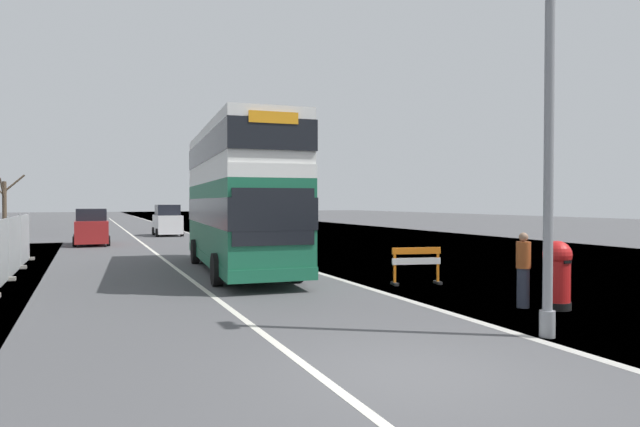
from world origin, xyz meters
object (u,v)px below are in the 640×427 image
lamppost_foreground (549,121)px  roadworks_barrier (416,261)px  car_receding_mid (167,221)px  double_decker_bus (238,196)px  red_pillar_postbox (557,272)px  car_oncoming_near (91,228)px  pedestrian_at_kerb (523,270)px

lamppost_foreground → roadworks_barrier: 7.45m
lamppost_foreground → car_receding_mid: 34.72m
double_decker_bus → lamppost_foreground: bearing=-76.5°
lamppost_foreground → red_pillar_postbox: lamppost_foreground is taller
car_receding_mid → car_oncoming_near: bearing=-125.7°
car_receding_mid → pedestrian_at_kerb: 32.39m
lamppost_foreground → car_oncoming_near: (-7.74, 27.08, -3.05)m
red_pillar_postbox → car_oncoming_near: size_ratio=0.40×
red_pillar_postbox → car_receding_mid: 32.93m
pedestrian_at_kerb → red_pillar_postbox: bearing=-38.0°
lamppost_foreground → car_oncoming_near: 28.33m
lamppost_foreground → red_pillar_postbox: size_ratio=5.27×
pedestrian_at_kerb → double_decker_bus: bearing=115.5°
car_oncoming_near → roadworks_barrier: bearing=-66.1°
roadworks_barrier → car_receding_mid: car_receding_mid is taller
lamppost_foreground → roadworks_barrier: lamppost_foreground is taller
red_pillar_postbox → car_oncoming_near: 27.08m
red_pillar_postbox → roadworks_barrier: red_pillar_postbox is taller
lamppost_foreground → red_pillar_postbox: (2.28, 1.92, -3.16)m
red_pillar_postbox → pedestrian_at_kerb: (-0.60, 0.46, 0.02)m
lamppost_foreground → car_oncoming_near: bearing=105.9°
lamppost_foreground → roadworks_barrier: bearing=78.2°
car_receding_mid → pedestrian_at_kerb: size_ratio=2.12×
car_receding_mid → red_pillar_postbox: bearing=-81.8°
lamppost_foreground → car_receding_mid: bearing=94.0°
red_pillar_postbox → car_receding_mid: bearing=98.2°
double_decker_bus → pedestrian_at_kerb: double_decker_bus is taller
lamppost_foreground → car_oncoming_near: lamppost_foreground is taller
roadworks_barrier → pedestrian_at_kerb: bearing=-85.6°
lamppost_foreground → pedestrian_at_kerb: (1.68, 2.38, -3.14)m
double_decker_bus → lamppost_foreground: (2.84, -11.87, 1.29)m
red_pillar_postbox → pedestrian_at_kerb: pedestrian_at_kerb is taller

